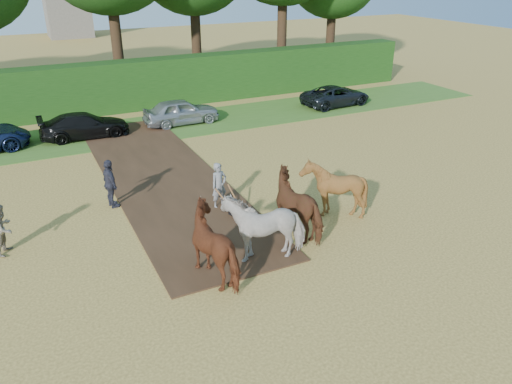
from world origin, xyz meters
name	(u,v)px	position (x,y,z in m)	size (l,w,h in m)	color
ground	(180,266)	(0.00, 0.00, 0.00)	(120.00, 120.00, 0.00)	gold
earth_strip	(163,177)	(1.50, 7.00, 0.03)	(4.50, 17.00, 0.05)	#472D1C
grass_verge	(98,136)	(0.00, 14.00, 0.01)	(50.00, 5.00, 0.03)	#38601E
hedgerow	(81,90)	(0.00, 18.50, 1.50)	(46.00, 1.60, 3.00)	#14380F
spectator_near	(3,228)	(-4.71, 3.24, 0.86)	(0.84, 0.65, 1.72)	tan
spectator_far	(110,184)	(-1.01, 5.06, 0.95)	(1.11, 0.46, 1.89)	#262733
plough_team	(281,213)	(3.51, -0.01, 1.06)	(7.15, 5.89, 2.14)	brown
parked_cars	(69,127)	(-1.39, 13.94, 0.69)	(35.73, 3.21, 1.46)	#B9BAC0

